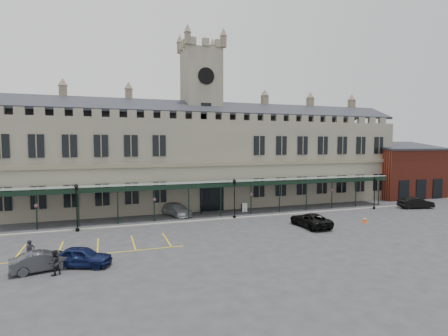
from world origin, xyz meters
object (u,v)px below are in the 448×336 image
object	(u,v)px
car_right_b	(416,203)
person_a	(30,252)
station_building	(202,160)
traffic_cone	(365,220)
lamp_post_mid	(234,195)
car_taxi	(176,209)
lamp_post_right	(375,190)
lamp_post_left	(77,203)
person_b	(54,263)
sign_board	(245,208)
car_left_b	(43,261)
car_van	(310,220)
clock_tower	(201,114)
car_left_a	(82,257)

from	to	relation	value
car_right_b	person_a	distance (m)	46.25
station_building	traffic_cone	distance (m)	23.15
lamp_post_mid	car_taxi	size ratio (longest dim) A/B	0.93
lamp_post_right	car_right_b	distance (m)	6.26
car_taxi	traffic_cone	bearing A→B (deg)	-50.51
lamp_post_left	traffic_cone	size ratio (longest dim) A/B	6.62
traffic_cone	person_b	xyz separation A→B (m)	(-30.84, -5.88, 0.50)
sign_board	car_taxi	xyz separation A→B (m)	(-8.86, 0.68, 0.20)
person_a	person_b	world-z (taller)	person_a
traffic_cone	car_left_b	xyz separation A→B (m)	(-31.70, -4.65, 0.33)
car_taxi	person_a	size ratio (longest dim) A/B	2.86
station_building	car_right_b	xyz separation A→B (m)	(26.99, -12.36, -5.71)
station_building	traffic_cone	size ratio (longest dim) A/B	81.76
person_b	station_building	bearing A→B (deg)	-164.48
lamp_post_mid	person_b	world-z (taller)	lamp_post_mid
lamp_post_right	person_b	distance (m)	39.79
car_left_b	car_right_b	world-z (taller)	car_right_b
car_right_b	traffic_cone	bearing A→B (deg)	123.15
station_building	car_van	xyz separation A→B (m)	(7.34, -16.87, -5.73)
lamp_post_mid	car_taxi	distance (m)	7.66
lamp_post_right	person_a	bearing A→B (deg)	-166.98
car_taxi	car_right_b	distance (m)	32.56
station_building	lamp_post_left	distance (m)	19.67
station_building	lamp_post_mid	distance (m)	11.09
lamp_post_mid	station_building	bearing A→B (deg)	96.09
clock_tower	person_a	world-z (taller)	clock_tower
lamp_post_mid	car_taxi	xyz separation A→B (m)	(-6.11, 4.11, -2.09)
person_b	sign_board	bearing A→B (deg)	179.45
sign_board	person_b	distance (m)	26.08
car_left_b	car_taxi	size ratio (longest dim) A/B	0.80
lamp_post_mid	car_taxi	world-z (taller)	lamp_post_mid
person_b	car_taxi	bearing A→B (deg)	-163.45
lamp_post_right	sign_board	xyz separation A→B (m)	(-17.33, 3.94, -2.06)
lamp_post_mid	lamp_post_left	bearing A→B (deg)	-178.64
lamp_post_right	person_b	size ratio (longest dim) A/B	2.55
lamp_post_left	lamp_post_mid	xyz separation A→B (m)	(17.13, 0.41, -0.04)
car_taxi	car_left_a	bearing A→B (deg)	-143.54
station_building	car_left_b	world-z (taller)	station_building
lamp_post_right	car_left_b	bearing A→B (deg)	-164.18
car_right_b	person_a	world-z (taller)	person_a
car_left_a	person_a	size ratio (longest dim) A/B	2.33
lamp_post_left	car_taxi	world-z (taller)	lamp_post_left
clock_tower	lamp_post_left	size ratio (longest dim) A/B	5.10
clock_tower	car_right_b	xyz separation A→B (m)	(26.99, -12.45, -12.35)
traffic_cone	car_van	distance (m)	6.88
car_left_b	car_left_a	bearing A→B (deg)	-103.67
lamp_post_mid	car_right_b	bearing A→B (deg)	-4.28
clock_tower	car_left_b	world-z (taller)	clock_tower
lamp_post_mid	car_left_b	distance (m)	21.97
clock_tower	lamp_post_right	world-z (taller)	clock_tower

